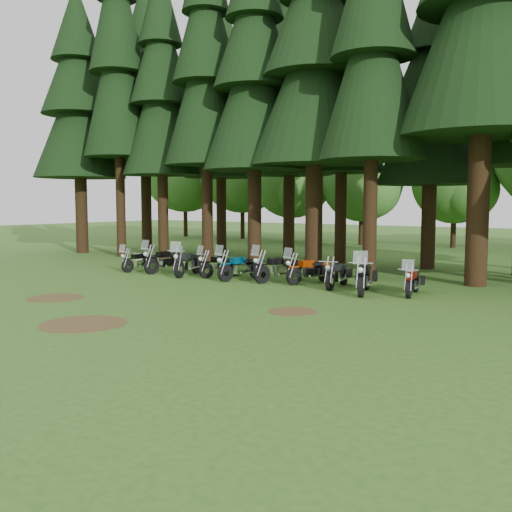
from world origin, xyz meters
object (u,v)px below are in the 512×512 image
(motorcycle_5, at_px, (279,269))
(motorcycle_3, at_px, (221,266))
(motorcycle_2, at_px, (188,264))
(motorcycle_1, at_px, (166,261))
(motorcycle_8, at_px, (364,278))
(motorcycle_9, at_px, (413,282))
(motorcycle_6, at_px, (310,271))
(motorcycle_4, at_px, (241,268))
(motorcycle_0, at_px, (140,262))
(motorcycle_7, at_px, (337,275))

(motorcycle_5, bearing_deg, motorcycle_3, -158.44)
(motorcycle_2, bearing_deg, motorcycle_1, 154.67)
(motorcycle_8, xyz_separation_m, motorcycle_9, (1.48, 0.58, -0.09))
(motorcycle_2, distance_m, motorcycle_6, 5.49)
(motorcycle_9, bearing_deg, motorcycle_4, 172.10)
(motorcycle_6, height_order, motorcycle_8, motorcycle_8)
(motorcycle_1, distance_m, motorcycle_5, 5.66)
(motorcycle_0, distance_m, motorcycle_7, 9.59)
(motorcycle_2, height_order, motorcycle_9, motorcycle_2)
(motorcycle_2, bearing_deg, motorcycle_9, -13.88)
(motorcycle_4, bearing_deg, motorcycle_5, 30.81)
(motorcycle_0, relative_size, motorcycle_4, 0.87)
(motorcycle_9, bearing_deg, motorcycle_1, 170.89)
(motorcycle_4, height_order, motorcycle_8, motorcycle_8)
(motorcycle_2, bearing_deg, motorcycle_5, -8.45)
(motorcycle_0, bearing_deg, motorcycle_8, 5.93)
(motorcycle_4, bearing_deg, motorcycle_0, -162.70)
(motorcycle_9, bearing_deg, motorcycle_3, 169.61)
(motorcycle_5, distance_m, motorcycle_8, 4.00)
(motorcycle_5, bearing_deg, motorcycle_6, 31.53)
(motorcycle_8, bearing_deg, motorcycle_3, 157.36)
(motorcycle_0, relative_size, motorcycle_3, 0.95)
(motorcycle_5, xyz_separation_m, motorcycle_9, (5.42, -0.11, -0.07))
(motorcycle_7, bearing_deg, motorcycle_2, 176.63)
(motorcycle_0, xyz_separation_m, motorcycle_7, (9.56, 0.70, 0.03))
(motorcycle_7, xyz_separation_m, motorcycle_8, (1.37, -0.68, 0.07))
(motorcycle_3, height_order, motorcycle_5, motorcycle_5)
(motorcycle_8, bearing_deg, motorcycle_1, 160.32)
(motorcycle_2, height_order, motorcycle_6, motorcycle_2)
(motorcycle_3, bearing_deg, motorcycle_9, 19.18)
(motorcycle_5, bearing_deg, motorcycle_0, -155.60)
(motorcycle_7, height_order, motorcycle_9, motorcycle_9)
(motorcycle_2, relative_size, motorcycle_7, 1.10)
(motorcycle_3, bearing_deg, motorcycle_8, 14.26)
(motorcycle_2, height_order, motorcycle_3, motorcycle_2)
(motorcycle_0, xyz_separation_m, motorcycle_2, (2.81, 0.10, 0.09))
(motorcycle_2, relative_size, motorcycle_4, 1.04)
(motorcycle_4, bearing_deg, motorcycle_9, 17.13)
(motorcycle_0, relative_size, motorcycle_7, 0.92)
(motorcycle_1, relative_size, motorcycle_2, 1.00)
(motorcycle_7, height_order, motorcycle_8, motorcycle_8)
(motorcycle_5, bearing_deg, motorcycle_2, -153.02)
(motorcycle_6, distance_m, motorcycle_8, 2.88)
(motorcycle_0, distance_m, motorcycle_9, 12.43)
(motorcycle_5, relative_size, motorcycle_9, 1.14)
(motorcycle_3, relative_size, motorcycle_8, 0.87)
(motorcycle_4, bearing_deg, motorcycle_8, 11.75)
(motorcycle_2, distance_m, motorcycle_8, 8.13)
(motorcycle_0, distance_m, motorcycle_4, 5.50)
(motorcycle_3, relative_size, motorcycle_7, 0.97)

